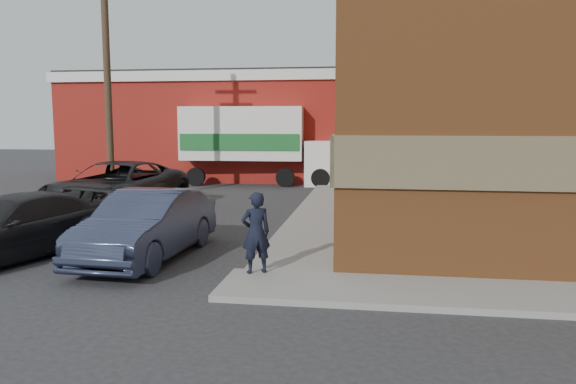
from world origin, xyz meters
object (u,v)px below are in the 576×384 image
at_px(box_truck, 258,140).
at_px(brick_building, 570,71).
at_px(suv_b, 11,228).
at_px(man, 256,233).
at_px(suv_a, 116,187).
at_px(sedan, 147,225).
at_px(warehouse, 225,125).
at_px(utility_pole, 107,75).

bearing_deg(box_truck, brick_building, -33.12).
bearing_deg(suv_b, man, 11.90).
bearing_deg(box_truck, suv_a, -110.88).
distance_m(sedan, box_truck, 15.04).
bearing_deg(warehouse, sedan, -80.23).
xyz_separation_m(suv_a, box_truck, (3.00, 9.11, 1.30)).
xyz_separation_m(suv_b, box_truck, (2.47, 15.41, 1.45)).
bearing_deg(box_truck, sedan, -90.56).
distance_m(brick_building, utility_pole, 16.00).
relative_size(warehouse, utility_pole, 1.81).
xyz_separation_m(warehouse, utility_pole, (-1.50, -11.00, 1.93)).
height_order(suv_a, suv_b, suv_a).
relative_size(utility_pole, box_truck, 1.17).
relative_size(brick_building, suv_a, 2.96).
bearing_deg(box_truck, suv_b, -101.77).
height_order(utility_pole, suv_b, utility_pole).
xyz_separation_m(utility_pole, box_truck, (4.23, 6.91, -2.59)).
relative_size(utility_pole, suv_b, 1.84).
bearing_deg(sedan, warehouse, 102.84).
height_order(man, sedan, man).
distance_m(brick_building, suv_a, 15.41).
xyz_separation_m(warehouse, sedan, (3.28, -19.05, -2.05)).
relative_size(suv_a, box_truck, 0.81).
bearing_deg(warehouse, man, -73.48).
distance_m(warehouse, utility_pole, 11.27).
distance_m(suv_a, suv_b, 6.32).
height_order(utility_pole, sedan, utility_pole).
bearing_deg(suv_a, brick_building, 14.40).
bearing_deg(suv_a, box_truck, 77.73).
xyz_separation_m(utility_pole, man, (7.51, -9.25, -3.83)).
relative_size(sedan, suv_b, 0.95).
distance_m(utility_pole, box_truck, 8.51).
height_order(brick_building, suv_a, brick_building).
relative_size(warehouse, suv_a, 2.64).
relative_size(man, box_truck, 0.21).
bearing_deg(warehouse, utility_pole, -97.77).
distance_m(brick_building, man, 13.10).
bearing_deg(brick_building, suv_b, -149.17).
bearing_deg(brick_building, warehouse, 142.80).
bearing_deg(utility_pole, sedan, -59.30).
height_order(brick_building, man, brick_building).
relative_size(suv_a, suv_b, 1.26).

